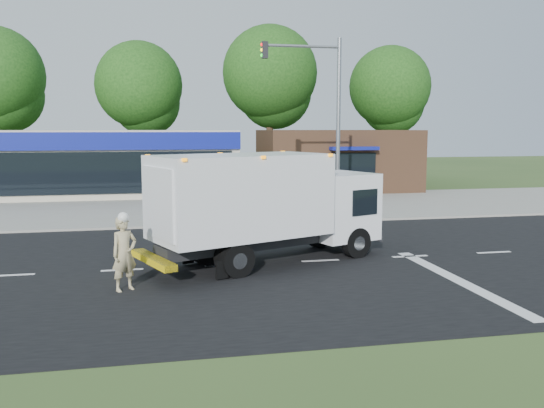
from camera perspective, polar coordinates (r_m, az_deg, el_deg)
The scene contains 11 objects.
ground at distance 18.09m, azimuth 4.81°, elevation -5.65°, with size 120.00×120.00×0.00m, color #385123.
road_asphalt at distance 18.09m, azimuth 4.81°, elevation -5.64°, with size 60.00×14.00×0.02m, color black.
sidewalk at distance 25.91m, azimuth -0.29°, elevation -1.49°, with size 60.00×2.40×0.12m, color gray.
parking_apron at distance 31.57m, azimuth -2.35°, elevation 0.03°, with size 60.00×9.00×0.02m, color gray.
lane_markings at distance 17.28m, azimuth 10.41°, elevation -6.32°, with size 55.20×7.00×0.01m.
ems_box_truck at distance 17.39m, azimuth -0.75°, elevation 0.34°, with size 7.92×4.98×3.37m.
emergency_worker at distance 15.07m, azimuth -14.42°, elevation -4.68°, with size 0.84×0.77×2.03m.
retail_strip_mall at distance 37.10m, azimuth -17.77°, elevation 3.90°, with size 18.00×6.20×4.00m.
brown_storefront at distance 38.84m, azimuth 6.48°, elevation 4.34°, with size 10.00×6.70×4.00m.
traffic_signal_pole at distance 25.59m, azimuth 5.21°, elevation 9.29°, with size 3.51×0.25×8.00m.
background_trees at distance 45.37m, azimuth -6.40°, elevation 11.59°, with size 36.77×7.39×12.10m.
Camera 1 is at (-4.99, -16.90, 4.11)m, focal length 38.00 mm.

